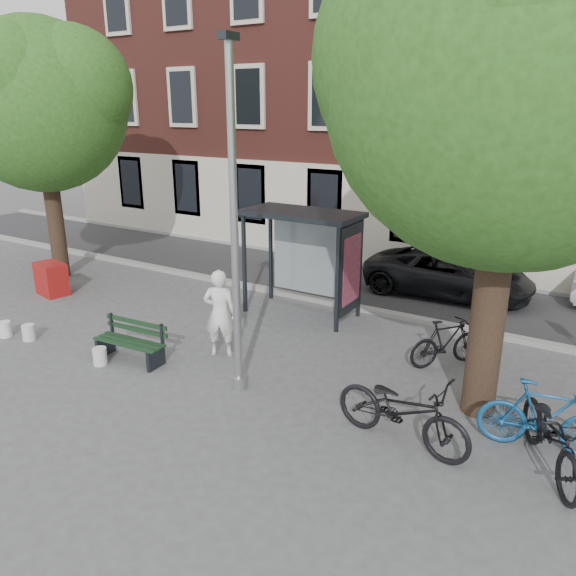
% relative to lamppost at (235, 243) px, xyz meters
% --- Properties ---
extents(ground, '(90.00, 90.00, 0.00)m').
position_rel_lamppost_xyz_m(ground, '(0.00, 0.00, -2.78)').
color(ground, '#4C4C4F').
rests_on(ground, ground).
extents(road, '(40.00, 4.00, 0.01)m').
position_rel_lamppost_xyz_m(road, '(0.00, 7.00, -2.78)').
color(road, '#28282B').
rests_on(road, ground).
extents(curb_near, '(40.00, 0.25, 0.12)m').
position_rel_lamppost_xyz_m(curb_near, '(0.00, 5.00, -2.72)').
color(curb_near, gray).
rests_on(curb_near, ground).
extents(curb_far, '(40.00, 0.25, 0.12)m').
position_rel_lamppost_xyz_m(curb_far, '(0.00, 9.00, -2.72)').
color(curb_far, gray).
rests_on(curb_far, ground).
extents(building_row, '(30.00, 8.00, 14.00)m').
position_rel_lamppost_xyz_m(building_row, '(0.00, 13.00, 4.22)').
color(building_row, brown).
rests_on(building_row, ground).
extents(lamppost, '(0.28, 0.35, 6.11)m').
position_rel_lamppost_xyz_m(lamppost, '(0.00, 0.00, 0.00)').
color(lamppost, '#9EA0A3').
rests_on(lamppost, ground).
extents(tree_right, '(5.76, 5.60, 8.20)m').
position_rel_lamppost_xyz_m(tree_right, '(4.01, 1.38, 2.83)').
color(tree_right, black).
rests_on(tree_right, ground).
extents(tree_left, '(5.18, 4.86, 7.40)m').
position_rel_lamppost_xyz_m(tree_left, '(-8.99, 2.88, 2.43)').
color(tree_left, black).
rests_on(tree_left, ground).
extents(bus_shelter, '(2.85, 1.45, 2.62)m').
position_rel_lamppost_xyz_m(bus_shelter, '(-0.61, 4.11, -0.87)').
color(bus_shelter, '#1E2328').
rests_on(bus_shelter, ground).
extents(painter, '(0.81, 0.70, 1.87)m').
position_rel_lamppost_xyz_m(painter, '(-1.20, 1.00, -1.85)').
color(painter, white).
rests_on(painter, ground).
extents(bench, '(1.62, 0.63, 0.81)m').
position_rel_lamppost_xyz_m(bench, '(-2.60, -0.18, -2.41)').
color(bench, '#1E2328').
rests_on(bench, ground).
extents(bike_a, '(2.36, 1.11, 1.19)m').
position_rel_lamppost_xyz_m(bike_a, '(3.22, -0.15, -2.19)').
color(bike_a, black).
rests_on(bike_a, ground).
extents(bike_b, '(1.98, 0.87, 1.15)m').
position_rel_lamppost_xyz_m(bike_b, '(5.11, 0.80, -2.21)').
color(bike_b, navy).
rests_on(bike_b, ground).
extents(bike_c, '(1.66, 2.27, 1.14)m').
position_rel_lamppost_xyz_m(bike_c, '(5.27, 0.35, -2.21)').
color(bike_c, black).
rests_on(bike_c, ground).
extents(bike_d, '(1.39, 1.59, 0.99)m').
position_rel_lamppost_xyz_m(bike_d, '(2.97, 2.99, -2.29)').
color(bike_d, black).
rests_on(bike_d, ground).
extents(car_dark, '(4.61, 2.29, 1.26)m').
position_rel_lamppost_xyz_m(car_dark, '(1.70, 7.43, -2.16)').
color(car_dark, black).
rests_on(car_dark, ground).
extents(red_stand, '(1.01, 0.78, 0.90)m').
position_rel_lamppost_xyz_m(red_stand, '(-7.68, 1.69, -2.33)').
color(red_stand, maroon).
rests_on(red_stand, ground).
extents(bucket_a, '(0.36, 0.36, 0.36)m').
position_rel_lamppost_xyz_m(bucket_a, '(-5.36, -0.65, -2.60)').
color(bucket_a, silver).
rests_on(bucket_a, ground).
extents(bucket_b, '(0.33, 0.33, 0.36)m').
position_rel_lamppost_xyz_m(bucket_b, '(-3.00, -0.67, -2.60)').
color(bucket_b, silver).
rests_on(bucket_b, ground).
extents(bucket_c, '(0.35, 0.35, 0.36)m').
position_rel_lamppost_xyz_m(bucket_c, '(-5.99, -0.82, -2.60)').
color(bucket_c, silver).
rests_on(bucket_c, ground).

